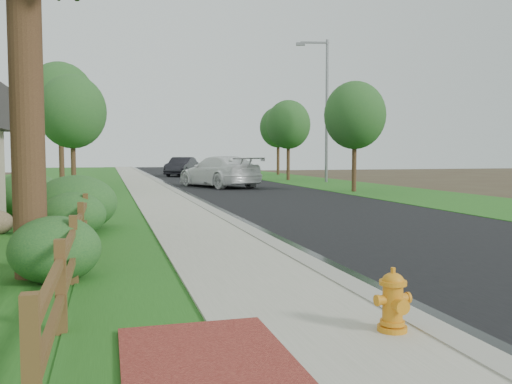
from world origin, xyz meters
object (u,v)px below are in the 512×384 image
object	(u,v)px
white_suv	(219,172)
fire_hydrant	(393,302)
ranch_fence	(84,219)
dark_car_mid	(229,169)
streetlight	(324,102)

from	to	relation	value
white_suv	fire_hydrant	bearing A→B (deg)	62.23
ranch_fence	dark_car_mid	size ratio (longest dim) A/B	3.52
fire_hydrant	dark_car_mid	size ratio (longest dim) A/B	0.15
fire_hydrant	white_suv	xyz separation A→B (m)	(3.63, 27.47, 0.54)
white_suv	streetlight	size ratio (longest dim) A/B	0.65
white_suv	dark_car_mid	bearing A→B (deg)	-126.17
streetlight	fire_hydrant	bearing A→B (deg)	-111.14
fire_hydrant	dark_car_mid	distance (m)	38.25
white_suv	streetlight	xyz separation A→B (m)	(8.29, 3.34, 4.74)
fire_hydrant	white_suv	world-z (taller)	white_suv
ranch_fence	fire_hydrant	world-z (taller)	ranch_fence
dark_car_mid	streetlight	bearing A→B (deg)	120.31
white_suv	streetlight	bearing A→B (deg)	-178.28
white_suv	dark_car_mid	xyz separation A→B (m)	(2.91, 10.21, -0.13)
ranch_fence	white_suv	distance (m)	21.63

